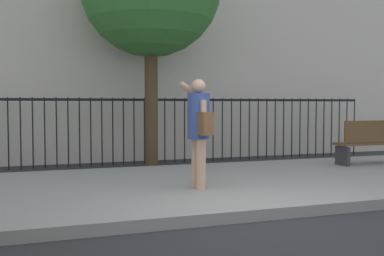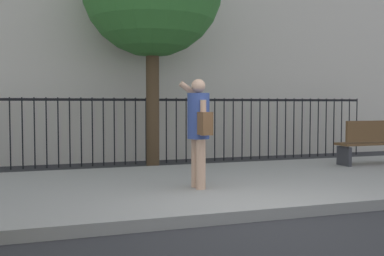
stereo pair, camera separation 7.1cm
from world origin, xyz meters
The scene contains 5 objects.
ground_plane centered at (0.00, 0.00, 0.00)m, with size 60.00×60.00×0.00m, color #28282B.
sidewalk centered at (0.00, 2.20, 0.07)m, with size 28.00×4.40×0.15m, color gray.
iron_fence centered at (0.00, 5.90, 1.02)m, with size 12.03×0.04×1.60m.
pedestrian_on_phone centered at (-0.32, 1.61, 1.13)m, with size 0.49×0.65×1.69m.
street_bench centered at (4.19, 3.04, 0.65)m, with size 1.60×0.45×0.95m.
Camera 2 is at (-2.76, -5.13, 1.46)m, focal length 43.84 mm.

